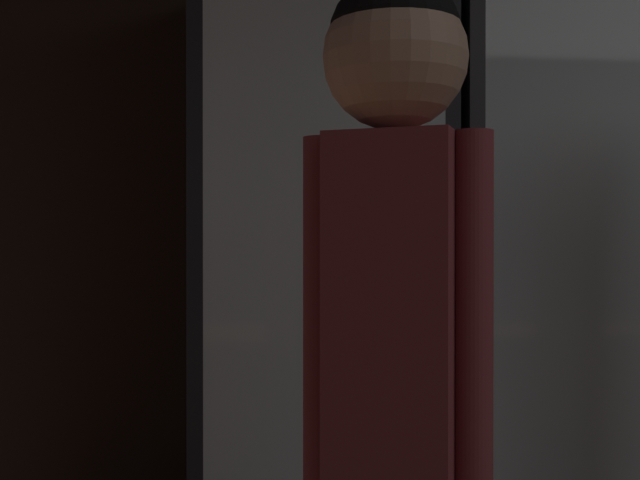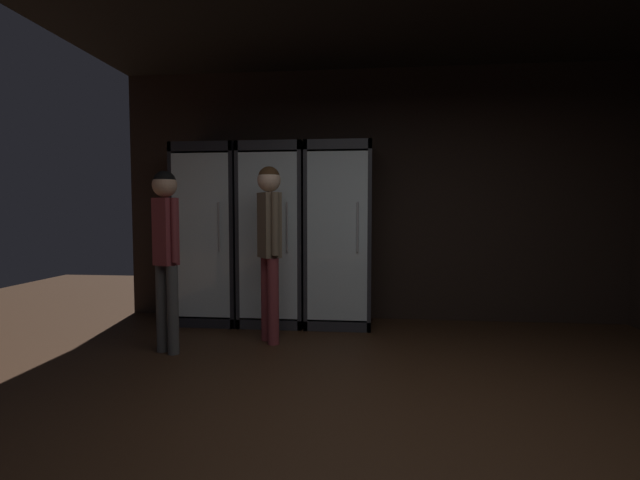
# 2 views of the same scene
# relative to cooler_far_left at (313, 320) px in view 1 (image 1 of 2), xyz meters

# --- Properties ---
(cooler_far_left) EXTENTS (0.68, 0.63, 1.94)m
(cooler_far_left) POSITION_rel_cooler_far_left_xyz_m (0.00, 0.00, 0.00)
(cooler_far_left) COLOR black
(cooler_far_left) RESTS_ON ground
(cooler_left) EXTENTS (0.68, 0.63, 1.94)m
(cooler_left) POSITION_rel_cooler_far_left_xyz_m (0.71, 0.00, 0.01)
(cooler_left) COLOR #2B2B30
(cooler_left) RESTS_ON ground
(shopper_near) EXTENTS (0.25, 0.21, 1.56)m
(shopper_near) POSITION_rel_cooler_far_left_xyz_m (0.01, -1.17, 0.05)
(shopper_near) COLOR #4C4C4C
(shopper_near) RESTS_ON ground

